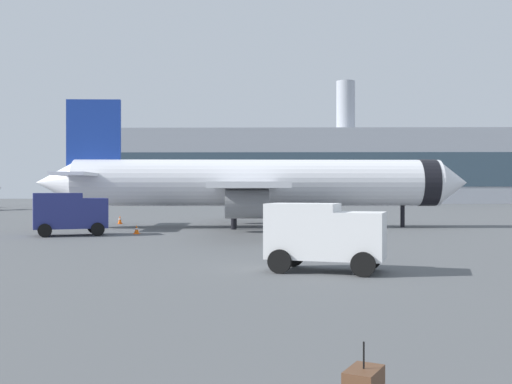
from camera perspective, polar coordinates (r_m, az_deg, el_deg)
airplane_at_gate at (r=49.55m, az=-0.05°, el=0.84°), size 35.71×32.17×10.50m
service_truck at (r=42.80m, az=-17.29°, el=-1.81°), size 5.27×3.93×2.90m
cargo_van at (r=23.10m, az=6.47°, el=-3.93°), size 4.78×3.34×2.60m
safety_cone_near at (r=55.94m, az=-12.78°, el=-2.58°), size 0.44×0.44×0.79m
safety_cone_mid at (r=51.01m, az=-19.35°, el=-2.91°), size 0.44×0.44×0.69m
safety_cone_far at (r=43.15m, az=-11.26°, el=-3.51°), size 0.44×0.44×0.64m
terminal_building at (r=143.31m, az=5.19°, el=2.39°), size 102.52×20.36×28.85m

